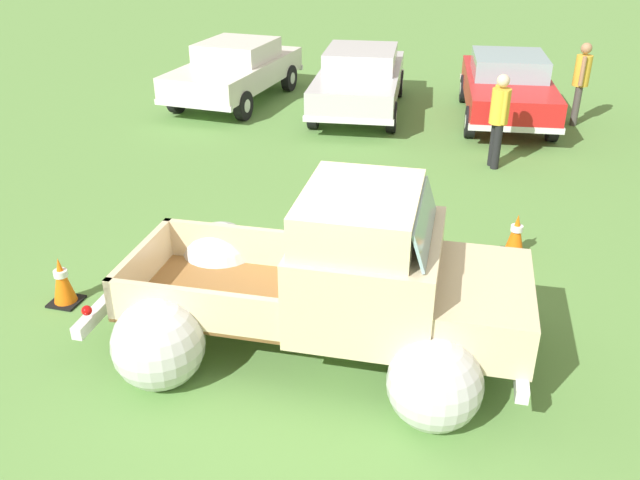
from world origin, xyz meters
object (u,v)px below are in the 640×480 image
at_px(vintage_pickup_truck, 343,291).
at_px(spectator_2, 581,78).
at_px(lane_cone_1, 62,281).
at_px(show_car_0, 236,69).
at_px(show_car_1, 360,78).
at_px(lane_cone_0, 516,235).
at_px(spectator_1, 499,115).
at_px(show_car_2, 507,85).

bearing_deg(vintage_pickup_truck, spectator_2, 69.72).
xyz_separation_m(vintage_pickup_truck, lane_cone_1, (-3.55, 0.03, -0.45)).
bearing_deg(show_car_0, show_car_1, 92.82).
bearing_deg(lane_cone_0, show_car_0, 135.77).
xyz_separation_m(lane_cone_0, lane_cone_1, (-5.38, -2.74, 0.00)).
bearing_deg(lane_cone_0, lane_cone_1, -152.99).
height_order(vintage_pickup_truck, spectator_1, vintage_pickup_truck).
height_order(lane_cone_0, lane_cone_1, same).
bearing_deg(spectator_2, show_car_1, 7.70).
height_order(show_car_1, lane_cone_0, show_car_1).
xyz_separation_m(show_car_2, spectator_1, (-0.12, -3.18, 0.21)).
bearing_deg(lane_cone_0, vintage_pickup_truck, -123.40).
bearing_deg(lane_cone_0, spectator_2, 79.54).
relative_size(vintage_pickup_truck, spectator_2, 2.64).
bearing_deg(lane_cone_0, show_car_2, 92.49).
bearing_deg(spectator_2, spectator_1, 67.88).
distance_m(show_car_0, lane_cone_1, 9.42).
xyz_separation_m(spectator_2, lane_cone_1, (-6.61, -9.44, -0.71)).
relative_size(show_car_1, spectator_1, 2.73).
bearing_deg(show_car_2, show_car_1, -93.02).
relative_size(show_car_0, lane_cone_0, 7.11).
height_order(spectator_1, lane_cone_0, spectator_1).
bearing_deg(spectator_1, lane_cone_1, 30.06).
bearing_deg(show_car_1, show_car_2, 87.35).
bearing_deg(spectator_1, show_car_2, -113.47).
distance_m(show_car_0, lane_cone_0, 9.43).
height_order(show_car_1, spectator_2, spectator_2).
distance_m(show_car_0, show_car_2, 6.46).
distance_m(show_car_1, show_car_2, 3.33).
bearing_deg(show_car_0, lane_cone_0, 50.28).
height_order(show_car_0, lane_cone_1, show_car_0).
relative_size(vintage_pickup_truck, show_car_2, 1.03).
bearing_deg(show_car_0, vintage_pickup_truck, 32.26).
distance_m(show_car_1, lane_cone_0, 7.43).
height_order(show_car_2, spectator_1, spectator_1).
relative_size(show_car_2, spectator_2, 2.55).
bearing_deg(show_car_0, lane_cone_1, 12.87).
xyz_separation_m(show_car_1, spectator_2, (4.85, 0.22, 0.24)).
bearing_deg(spectator_1, spectator_2, -138.55).
bearing_deg(show_car_1, lane_cone_0, 23.01).
distance_m(show_car_1, lane_cone_1, 9.39).
xyz_separation_m(show_car_2, spectator_2, (1.53, 0.02, 0.24)).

